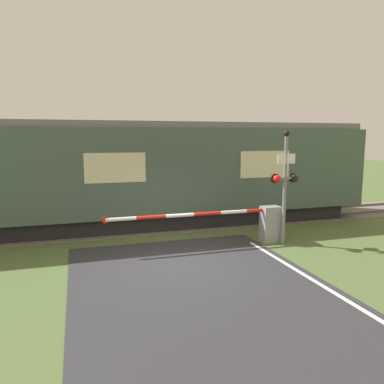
# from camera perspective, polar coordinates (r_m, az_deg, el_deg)

# --- Properties ---
(ground_plane) EXTENTS (80.00, 80.00, 0.00)m
(ground_plane) POSITION_cam_1_polar(r_m,az_deg,el_deg) (10.50, -1.99, -10.45)
(ground_plane) COLOR #4C6033
(track_bed) EXTENTS (36.00, 3.20, 0.13)m
(track_bed) POSITION_cam_1_polar(r_m,az_deg,el_deg) (14.67, -6.58, -4.95)
(track_bed) COLOR #666056
(track_bed) RESTS_ON ground_plane
(train) EXTENTS (20.11, 2.97, 3.93)m
(train) POSITION_cam_1_polar(r_m,az_deg,el_deg) (14.16, -12.15, 2.61)
(train) COLOR black
(train) RESTS_ON ground_plane
(crossing_barrier) EXTENTS (5.64, 0.44, 1.17)m
(crossing_barrier) POSITION_cam_1_polar(r_m,az_deg,el_deg) (12.26, 10.01, -4.57)
(crossing_barrier) COLOR gray
(crossing_barrier) RESTS_ON ground_plane
(signal_post) EXTENTS (0.93, 0.26, 3.59)m
(signal_post) POSITION_cam_1_polar(r_m,az_deg,el_deg) (12.08, 14.00, 1.74)
(signal_post) COLOR gray
(signal_post) RESTS_ON ground_plane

